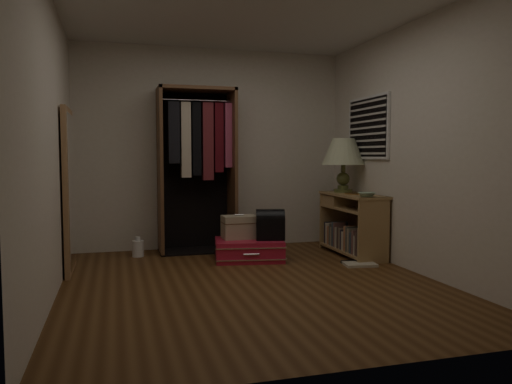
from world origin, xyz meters
TOP-DOWN VIEW (x-y plane):
  - ground at (0.00, 0.00)m, footprint 4.00×4.00m
  - room_walls at (0.08, 0.04)m, footprint 3.52×4.02m
  - console_bookshelf at (1.54, 1.04)m, footprint 0.42×1.12m
  - open_wardrobe at (-0.22, 1.77)m, footprint 0.96×0.50m
  - floor_mirror at (-1.70, 1.00)m, footprint 0.06×0.80m
  - pink_suitcase at (0.24, 1.05)m, footprint 0.88×0.70m
  - train_case at (0.15, 1.15)m, footprint 0.40×0.28m
  - black_bag at (0.48, 0.97)m, footprint 0.37×0.28m
  - table_lamp at (1.54, 1.28)m, footprint 0.72×0.72m
  - brass_tray at (1.54, 0.96)m, footprint 0.29×0.29m
  - ceramic_bowl at (1.49, 0.57)m, footprint 0.24×0.24m
  - white_jug at (-0.99, 1.60)m, footprint 0.14×0.14m
  - floor_book at (1.35, 0.47)m, footprint 0.38×0.32m

SIDE VIEW (x-z plane):
  - ground at x=0.00m, z-range 0.00..0.00m
  - floor_book at x=1.35m, z-range 0.00..0.03m
  - white_jug at x=-0.99m, z-range -0.02..0.22m
  - pink_suitcase at x=0.24m, z-range 0.00..0.24m
  - train_case at x=0.15m, z-range 0.23..0.52m
  - console_bookshelf at x=1.54m, z-range 0.02..0.77m
  - black_bag at x=0.48m, z-range 0.25..0.60m
  - brass_tray at x=1.54m, z-range 0.75..0.76m
  - ceramic_bowl at x=1.49m, z-range 0.75..0.80m
  - floor_mirror at x=-1.70m, z-range 0.00..1.70m
  - open_wardrobe at x=-0.22m, z-range 0.19..2.24m
  - table_lamp at x=1.54m, z-range 0.91..1.59m
  - room_walls at x=0.08m, z-range 0.20..2.80m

